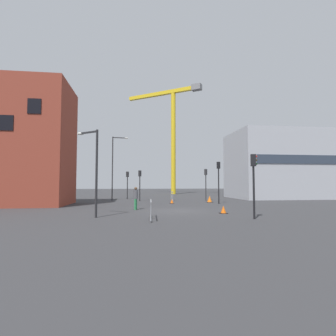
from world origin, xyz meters
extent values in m
plane|color=#333335|center=(0.00, 0.00, 0.00)|extent=(160.00, 160.00, 0.00)
cube|color=brown|center=(-14.81, 6.80, 5.78)|extent=(10.81, 6.45, 11.56)
cube|color=black|center=(-13.73, 3.55, 7.09)|extent=(1.10, 0.06, 1.30)
cube|color=black|center=(-11.57, 3.55, 8.58)|extent=(1.10, 0.06, 1.30)
cube|color=#A8AAB2|center=(16.99, 15.11, 4.59)|extent=(12.97, 8.94, 9.18)
cube|color=#2D3847|center=(16.99, 10.60, 5.03)|extent=(10.90, 0.08, 1.10)
cylinder|color=yellow|center=(4.30, 30.74, 9.88)|extent=(0.90, 0.90, 19.77)
cube|color=yellow|center=(2.08, 32.23, 20.17)|extent=(13.05, 9.11, 0.70)
cube|color=slate|center=(8.35, 28.01, 20.17)|extent=(2.16, 2.00, 1.10)
cylinder|color=#2D2D30|center=(-5.86, 13.49, 3.93)|extent=(0.14, 0.14, 7.86)
cube|color=#2D2D30|center=(-5.03, 13.58, 7.76)|extent=(1.67, 0.29, 0.10)
ellipsoid|color=silver|center=(-4.20, 13.67, 7.74)|extent=(0.44, 0.24, 0.16)
cylinder|color=#232326|center=(-5.40, -3.15, 2.67)|extent=(0.14, 0.14, 5.35)
cube|color=#232326|center=(-5.98, -2.73, 5.25)|extent=(1.21, 0.92, 0.10)
ellipsoid|color=silver|center=(-6.56, -2.31, 5.23)|extent=(0.44, 0.24, 0.16)
cylinder|color=#2D2D30|center=(5.33, 11.09, 1.53)|extent=(0.12, 0.12, 3.06)
cube|color=#2D2D30|center=(5.33, 11.09, 3.41)|extent=(0.37, 0.36, 0.70)
sphere|color=#390605|center=(5.47, 11.19, 3.63)|extent=(0.11, 0.11, 0.11)
sphere|color=#3C2905|center=(5.47, 11.19, 3.41)|extent=(0.11, 0.11, 0.11)
sphere|color=green|center=(5.47, 11.19, 3.19)|extent=(0.11, 0.11, 0.11)
cylinder|color=black|center=(5.36, 6.35, 1.78)|extent=(0.12, 0.12, 3.55)
cube|color=black|center=(5.36, 6.35, 3.90)|extent=(0.35, 0.33, 0.70)
sphere|color=red|center=(5.53, 6.42, 4.12)|extent=(0.11, 0.11, 0.11)
sphere|color=#3C2905|center=(5.53, 6.42, 3.90)|extent=(0.11, 0.11, 0.11)
sphere|color=#07330F|center=(5.53, 6.42, 3.68)|extent=(0.11, 0.11, 0.11)
cylinder|color=#232326|center=(-2.52, 11.44, 1.43)|extent=(0.12, 0.12, 2.86)
cube|color=#232326|center=(-2.52, 11.44, 3.21)|extent=(0.36, 0.37, 0.70)
sphere|color=red|center=(-2.62, 11.58, 3.43)|extent=(0.11, 0.11, 0.11)
sphere|color=#3C2905|center=(-2.62, 11.58, 3.21)|extent=(0.11, 0.11, 0.11)
sphere|color=#07330F|center=(-2.62, 11.58, 2.99)|extent=(0.11, 0.11, 0.11)
cylinder|color=#232326|center=(-4.06, 15.22, 1.44)|extent=(0.12, 0.12, 2.89)
cube|color=#232326|center=(-4.06, 15.22, 3.24)|extent=(0.36, 0.35, 0.70)
sphere|color=#390605|center=(-4.21, 15.30, 3.46)|extent=(0.11, 0.11, 0.11)
sphere|color=#3C2905|center=(-4.21, 15.30, 3.24)|extent=(0.11, 0.11, 0.11)
sphere|color=green|center=(-4.21, 15.30, 3.02)|extent=(0.11, 0.11, 0.11)
cylinder|color=black|center=(3.77, -4.96, 1.53)|extent=(0.12, 0.12, 3.06)
cube|color=black|center=(3.77, -4.96, 3.41)|extent=(0.33, 0.31, 0.70)
sphere|color=red|center=(3.94, -5.01, 3.63)|extent=(0.11, 0.11, 0.11)
sphere|color=#3C2905|center=(3.94, -5.01, 3.41)|extent=(0.11, 0.11, 0.11)
sphere|color=#07330F|center=(3.94, -5.01, 3.19)|extent=(0.11, 0.11, 0.11)
cylinder|color=#2D844C|center=(-3.05, 1.21, 0.42)|extent=(0.14, 0.14, 0.84)
cylinder|color=#2D844C|center=(-2.98, 1.40, 0.42)|extent=(0.14, 0.14, 0.84)
cylinder|color=#4C4C51|center=(-3.01, 1.31, 1.20)|extent=(0.34, 0.34, 0.70)
sphere|color=brown|center=(-3.01, 1.31, 1.66)|extent=(0.23, 0.23, 0.23)
cube|color=gray|center=(-2.16, -4.33, 1.05)|extent=(0.21, 2.58, 0.06)
cube|color=gray|center=(-2.16, -4.33, 0.10)|extent=(0.21, 2.58, 0.06)
cylinder|color=gray|center=(-2.23, -5.49, 0.53)|extent=(0.04, 0.04, 1.05)
cylinder|color=gray|center=(-2.16, -4.33, 0.53)|extent=(0.04, 0.04, 1.05)
cylinder|color=gray|center=(-2.10, -3.17, 0.53)|extent=(0.04, 0.04, 1.05)
cube|color=#9EA0A5|center=(1.31, 11.59, 1.05)|extent=(0.16, 2.27, 0.06)
cube|color=#9EA0A5|center=(1.31, 11.59, 0.10)|extent=(0.16, 2.27, 0.06)
cylinder|color=#9EA0A5|center=(1.26, 10.57, 0.53)|extent=(0.04, 0.04, 1.05)
cylinder|color=#9EA0A5|center=(1.31, 11.59, 0.53)|extent=(0.04, 0.04, 1.05)
cylinder|color=#9EA0A5|center=(1.35, 12.62, 0.53)|extent=(0.04, 0.04, 1.05)
cube|color=black|center=(0.70, 7.32, 0.01)|extent=(0.45, 0.45, 0.03)
cone|color=#E55B0F|center=(0.70, 7.32, 0.23)|extent=(0.35, 0.35, 0.46)
cube|color=black|center=(5.00, 8.43, 0.01)|extent=(0.68, 0.68, 0.03)
cone|color=orange|center=(5.00, 8.43, 0.35)|extent=(0.53, 0.53, 0.69)
cube|color=black|center=(2.95, -2.00, 0.01)|extent=(0.51, 0.51, 0.03)
cone|color=#E55B0F|center=(2.95, -2.00, 0.26)|extent=(0.40, 0.40, 0.52)
camera|label=1|loc=(-3.08, -19.49, 2.06)|focal=28.07mm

